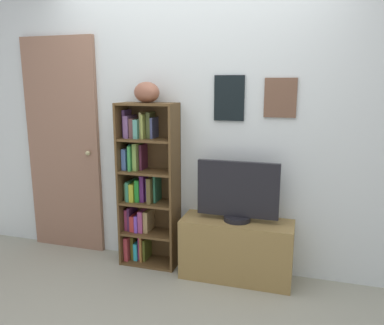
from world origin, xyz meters
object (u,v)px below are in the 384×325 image
at_px(door, 63,147).
at_px(football, 147,92).
at_px(television, 238,192).
at_px(bookshelf, 145,186).
at_px(tv_stand, 236,249).

bearing_deg(door, football, -6.54).
height_order(television, door, door).
bearing_deg(door, bookshelf, -5.09).
bearing_deg(television, bookshelf, 175.38).
height_order(football, tv_stand, football).
relative_size(tv_stand, door, 0.45).
xyz_separation_m(bookshelf, door, (-0.88, 0.08, 0.30)).
relative_size(television, door, 0.33).
relative_size(bookshelf, door, 0.71).
xyz_separation_m(television, door, (-1.74, 0.15, 0.27)).
bearing_deg(tv_stand, bookshelf, 175.31).
relative_size(bookshelf, tv_stand, 1.58).
xyz_separation_m(football, tv_stand, (0.80, -0.04, -1.30)).
height_order(bookshelf, television, bookshelf).
bearing_deg(door, tv_stand, -4.89).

